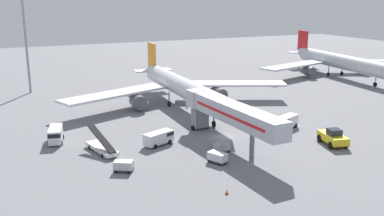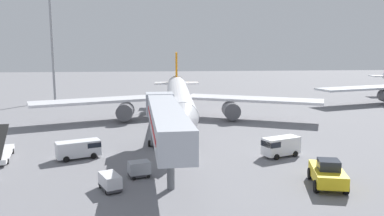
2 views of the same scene
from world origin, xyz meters
The scene contains 14 objects.
ground_plane centered at (0.00, 0.00, 0.00)m, with size 300.00×300.00×0.00m, color slate.
airplane_at_gate centered at (1.51, 21.95, 4.15)m, with size 49.88×48.42×11.30m.
jet_bridge centered at (-1.42, -3.07, 5.11)m, with size 4.34×24.04×6.81m.
pushback_tug centered at (13.22, -10.34, 1.20)m, with size 3.90×5.91×2.57m.
belt_loader_truck centered at (-19.93, 1.46, 0.78)m, with size 3.45×7.50×3.38m.
service_van_mid_left centered at (-11.09, 1.01, 1.18)m, with size 5.20×3.55×2.05m.
service_van_rear_right centered at (-25.40, 8.88, 1.35)m, with size 3.01×5.56×2.37m.
service_van_rear_left centered at (11.94, -0.45, 1.29)m, with size 4.81×3.36×2.27m.
baggage_cart_far_center centered at (-6.52, -9.47, 0.83)m, with size 2.37×2.98×1.49m.
baggage_cart_near_left centered at (-19.09, -6.94, 0.80)m, with size 2.87×2.53×1.44m.
baggage_cart_near_right centered at (-4.05, -6.21, 0.87)m, with size 2.36×1.97×1.59m.
safety_cone_alpha centered at (-10.18, -18.55, 0.32)m, with size 0.42×0.42×0.65m.
airplane_background centered at (56.10, 35.16, 4.25)m, with size 49.07×47.25×11.58m.
apron_light_mast centered at (-25.46, 49.06, 19.49)m, with size 2.40×2.40×28.55m.
Camera 1 is at (-33.50, -58.88, 22.32)m, focal length 40.72 mm.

